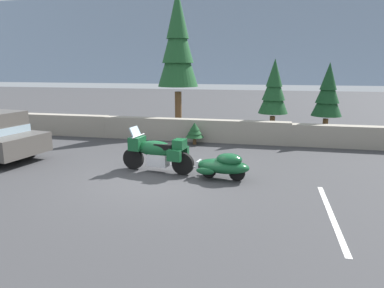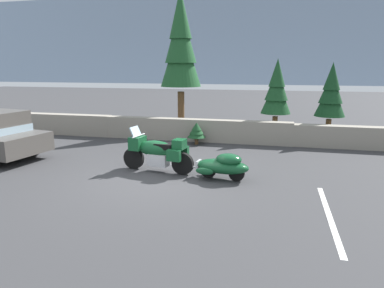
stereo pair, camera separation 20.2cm
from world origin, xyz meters
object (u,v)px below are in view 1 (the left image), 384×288
Objects in this scene: pine_tree_secondary at (328,92)px; pine_tree_far_right at (274,89)px; pine_tree_tall at (178,44)px; touring_motorcycle at (157,152)px; car_shaped_trailer at (223,165)px.

pine_tree_far_right is at bearing -179.69° from pine_tree_secondary.
pine_tree_tall reaches higher than pine_tree_far_right.
touring_motorcycle is 0.67× the size of pine_tree_far_right.
pine_tree_far_right reaches higher than car_shaped_trailer.
car_shaped_trailer is 0.68× the size of pine_tree_secondary.
car_shaped_trailer is 0.65× the size of pine_tree_far_right.
pine_tree_tall is at bearing 113.84° from car_shaped_trailer.
pine_tree_tall is 7.09m from pine_tree_secondary.
pine_tree_secondary is at bearing 60.27° from car_shaped_trailer.
pine_tree_tall is 2.02× the size of pine_tree_secondary.
touring_motorcycle is at bearing -133.34° from pine_tree_secondary.
pine_tree_tall reaches higher than car_shaped_trailer.
touring_motorcycle reaches higher than car_shaped_trailer.
car_shaped_trailer is 7.32m from pine_tree_secondary.
touring_motorcycle is 8.24m from pine_tree_secondary.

